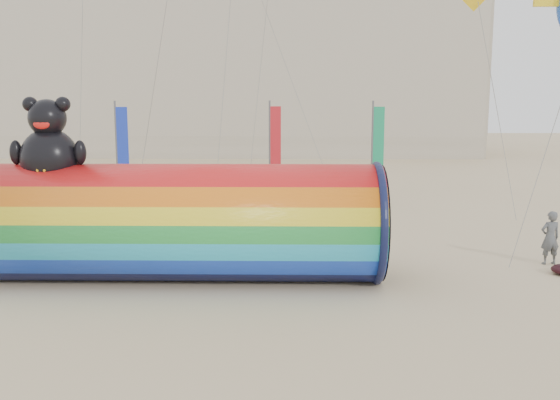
{
  "coord_description": "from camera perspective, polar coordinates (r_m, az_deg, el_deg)",
  "views": [
    {
      "loc": [
        0.79,
        -16.39,
        5.34
      ],
      "look_at": [
        0.5,
        1.5,
        2.4
      ],
      "focal_mm": 40.0,
      "sensor_mm": 36.0,
      "label": 1
    }
  ],
  "objects": [
    {
      "name": "ground",
      "position": [
        17.26,
        -1.76,
        -8.7
      ],
      "size": [
        160.0,
        160.0,
        0.0
      ],
      "primitive_type": "plane",
      "color": "#CCB58C",
      "rests_on": "ground"
    },
    {
      "name": "hotel_building",
      "position": [
        63.83,
        -10.94,
        13.64
      ],
      "size": [
        60.4,
        15.4,
        20.6
      ],
      "color": "#B7AD99",
      "rests_on": "ground"
    },
    {
      "name": "windsock_assembly",
      "position": [
        18.57,
        -9.23,
        -1.75
      ],
      "size": [
        11.84,
        3.61,
        5.46
      ],
      "color": "red",
      "rests_on": "ground"
    },
    {
      "name": "kite_handler",
      "position": [
        21.94,
        23.46,
        -3.19
      ],
      "size": [
        0.7,
        0.51,
        1.75
      ],
      "primitive_type": "imported",
      "rotation": [
        0.0,
        0.0,
        3.3
      ],
      "color": "#505356",
      "rests_on": "ground"
    },
    {
      "name": "festival_banners",
      "position": [
        31.82,
        -1.95,
        4.46
      ],
      "size": [
        13.36,
        2.29,
        5.2
      ],
      "color": "#59595E",
      "rests_on": "ground"
    }
  ]
}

